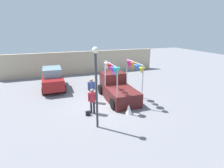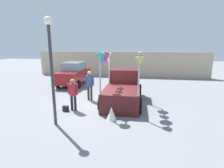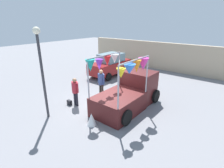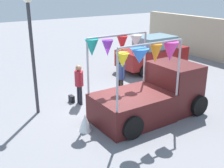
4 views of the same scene
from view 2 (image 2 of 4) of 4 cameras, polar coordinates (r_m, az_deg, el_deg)
The scene contains 9 objects.
ground_plane at distance 9.85m, azimuth -3.02°, elevation -6.75°, with size 60.00×60.00×0.00m, color slate.
vendor_truck at distance 10.19m, azimuth 3.74°, elevation -0.89°, with size 2.41×4.09×2.94m.
parked_car at distance 14.96m, azimuth -12.36°, elevation 3.39°, with size 1.88×4.00×1.88m.
person_customer at distance 8.97m, azimuth -12.63°, elevation -2.46°, with size 0.53×0.34×1.62m.
person_vendor at distance 10.43m, azimuth -7.33°, elevation 0.44°, with size 0.53×0.34×1.78m.
handbag at distance 9.17m, azimuth -14.89°, elevation -7.73°, with size 0.28×0.16×0.28m, color black.
street_lamp at distance 7.22m, azimuth -19.34°, elevation 8.05°, with size 0.32×0.32×4.30m.
brick_boundary_wall at distance 18.62m, azimuth 2.88°, elevation 6.53°, with size 18.00×0.36×2.60m, color tan.
folded_kite_bundle_white at distance 7.84m, azimuth -0.19°, elevation -9.58°, with size 0.44×0.44×0.60m, color white.
Camera 2 is at (1.95, -9.09, 3.26)m, focal length 28.00 mm.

